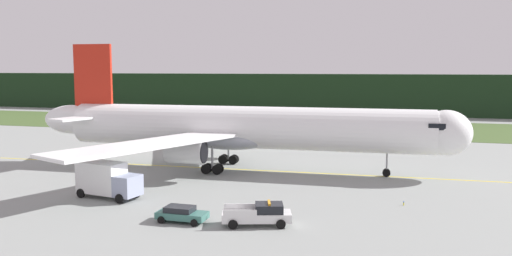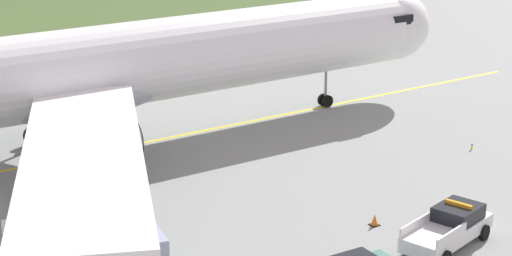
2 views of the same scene
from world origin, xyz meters
TOP-DOWN VIEW (x-y plane):
  - ground at (0.00, 0.00)m, footprint 320.00×320.00m
  - taxiway_centerline_main at (3.38, 8.12)m, footprint 71.62×2.79m
  - airliner at (2.68, 8.09)m, footprint 54.48×47.51m
  - ops_pickup_truck at (11.17, -13.60)m, footprint 5.89×3.50m
  - catering_truck at (-5.53, -9.00)m, footprint 6.83×3.68m
  - apron_cone at (9.65, -9.92)m, footprint 0.47×0.47m
  - taxiway_edge_light_east at (22.37, -4.11)m, footprint 0.12×0.12m

SIDE VIEW (x-z plane):
  - ground at x=0.00m, z-range 0.00..0.00m
  - taxiway_centerline_main at x=3.38m, z-range 0.00..0.01m
  - taxiway_edge_light_east at x=22.37m, z-range 0.02..0.40m
  - apron_cone at x=9.65m, z-range -0.01..0.59m
  - ops_pickup_truck at x=11.17m, z-range -0.07..1.87m
  - catering_truck at x=-5.53m, z-range 0.01..3.64m
  - airliner at x=2.68m, z-range -2.67..13.04m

